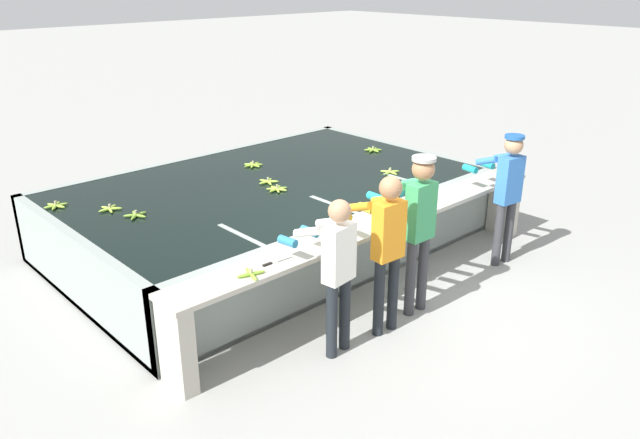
# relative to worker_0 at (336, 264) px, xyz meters

# --- Properties ---
(ground_plane) EXTENTS (80.00, 80.00, 0.00)m
(ground_plane) POSITION_rel_worker_0_xyz_m (1.20, 0.30, -0.95)
(ground_plane) COLOR #999993
(ground_plane) RESTS_ON ground
(wash_tank) EXTENTS (5.48, 3.50, 0.90)m
(wash_tank) POSITION_rel_worker_0_xyz_m (1.20, 2.49, -0.51)
(wash_tank) COLOR gray
(wash_tank) RESTS_ON ground
(work_ledge) EXTENTS (5.48, 0.45, 0.90)m
(work_ledge) POSITION_rel_worker_0_xyz_m (1.20, 0.53, -0.29)
(work_ledge) COLOR #B7B2A3
(work_ledge) RESTS_ON ground
(worker_0) EXTENTS (0.46, 0.73, 1.60)m
(worker_0) POSITION_rel_worker_0_xyz_m (0.00, 0.00, 0.00)
(worker_0) COLOR #1E2328
(worker_0) RESTS_ON ground
(worker_1) EXTENTS (0.44, 0.73, 1.69)m
(worker_1) POSITION_rel_worker_0_xyz_m (0.63, -0.06, 0.07)
(worker_1) COLOR #1E2328
(worker_1) RESTS_ON ground
(worker_2) EXTENTS (0.42, 0.73, 1.77)m
(worker_2) POSITION_rel_worker_0_xyz_m (1.18, -0.02, 0.14)
(worker_2) COLOR #38383D
(worker_2) RESTS_ON ground
(worker_3) EXTENTS (0.47, 0.74, 1.68)m
(worker_3) POSITION_rel_worker_0_xyz_m (2.96, 0.01, 0.07)
(worker_3) COLOR #38383D
(worker_3) RESTS_ON ground
(banana_bunch_floating_0) EXTENTS (0.27, 0.28, 0.08)m
(banana_bunch_floating_0) POSITION_rel_worker_0_xyz_m (1.14, 2.45, -0.04)
(banana_bunch_floating_0) COLOR #9EC642
(banana_bunch_floating_0) RESTS_ON wash_tank
(banana_bunch_floating_1) EXTENTS (0.26, 0.28, 0.08)m
(banana_bunch_floating_1) POSITION_rel_worker_0_xyz_m (-0.85, 2.92, -0.04)
(banana_bunch_floating_1) COLOR #9EC642
(banana_bunch_floating_1) RESTS_ON wash_tank
(banana_bunch_floating_2) EXTENTS (0.28, 0.28, 0.08)m
(banana_bunch_floating_2) POSITION_rel_worker_0_xyz_m (1.04, 2.14, -0.04)
(banana_bunch_floating_2) COLOR #93BC3D
(banana_bunch_floating_2) RESTS_ON wash_tank
(banana_bunch_floating_3) EXTENTS (0.28, 0.28, 0.08)m
(banana_bunch_floating_3) POSITION_rel_worker_0_xyz_m (3.32, 2.57, -0.04)
(banana_bunch_floating_3) COLOR #7FAD33
(banana_bunch_floating_3) RESTS_ON wash_tank
(banana_bunch_floating_4) EXTENTS (0.28, 0.28, 0.08)m
(banana_bunch_floating_4) POSITION_rel_worker_0_xyz_m (1.46, 3.20, -0.04)
(banana_bunch_floating_4) COLOR #8CB738
(banana_bunch_floating_4) RESTS_ON wash_tank
(banana_bunch_floating_5) EXTENTS (0.28, 0.27, 0.08)m
(banana_bunch_floating_5) POSITION_rel_worker_0_xyz_m (-1.28, 3.45, -0.04)
(banana_bunch_floating_5) COLOR #93BC3D
(banana_bunch_floating_5) RESTS_ON wash_tank
(banana_bunch_floating_6) EXTENTS (0.27, 0.27, 0.08)m
(banana_bunch_floating_6) POSITION_rel_worker_0_xyz_m (2.65, 1.64, -0.04)
(banana_bunch_floating_6) COLOR #9EC642
(banana_bunch_floating_6) RESTS_ON wash_tank
(banana_bunch_floating_7) EXTENTS (0.27, 0.28, 0.08)m
(banana_bunch_floating_7) POSITION_rel_worker_0_xyz_m (-0.73, 2.52, -0.04)
(banana_bunch_floating_7) COLOR #75A333
(banana_bunch_floating_7) RESTS_ON wash_tank
(banana_bunch_ledge_0) EXTENTS (0.28, 0.28, 0.08)m
(banana_bunch_ledge_0) POSITION_rel_worker_0_xyz_m (-0.67, 0.43, -0.03)
(banana_bunch_ledge_0) COLOR #7FAD33
(banana_bunch_ledge_0) RESTS_ON work_ledge
(knife_0) EXTENTS (0.35, 0.04, 0.02)m
(knife_0) POSITION_rel_worker_0_xyz_m (-0.35, 0.50, -0.04)
(knife_0) COLOR silver
(knife_0) RESTS_ON work_ledge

